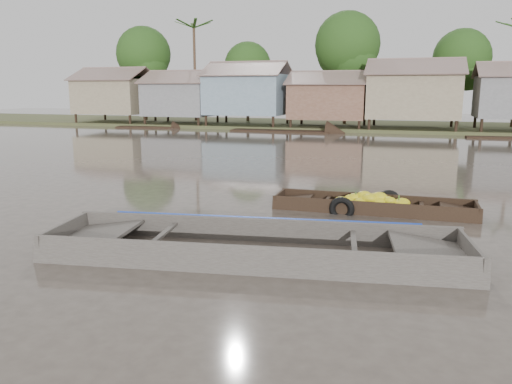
% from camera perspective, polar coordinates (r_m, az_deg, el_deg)
% --- Properties ---
extents(ground, '(120.00, 120.00, 0.00)m').
position_cam_1_polar(ground, '(10.88, 2.76, -5.14)').
color(ground, '#463E36').
rests_on(ground, ground).
extents(riverbank, '(120.00, 12.47, 10.22)m').
position_cam_1_polar(riverbank, '(41.95, 18.34, 11.01)').
color(riverbank, '#384723').
rests_on(riverbank, ground).
extents(banana_boat, '(5.19, 1.43, 0.71)m').
position_cam_1_polar(banana_boat, '(13.48, 12.92, -1.54)').
color(banana_boat, black).
rests_on(banana_boat, ground).
extents(viewer_boat, '(8.18, 3.18, 0.64)m').
position_cam_1_polar(viewer_boat, '(9.64, 0.01, -6.94)').
color(viewer_boat, '#3E3834').
rests_on(viewer_boat, ground).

